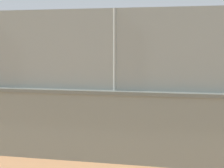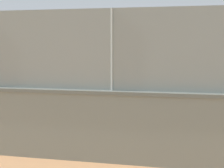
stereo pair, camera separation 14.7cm
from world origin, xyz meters
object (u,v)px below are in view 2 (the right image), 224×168
object	(u,v)px
player_near_wall_returning	(66,77)
player_at_service_line	(145,86)
sports_ball	(60,84)
spare_ball_by_wall	(164,142)
player_foreground_swinging	(95,98)

from	to	relation	value
player_near_wall_returning	player_at_service_line	bearing A→B (deg)	153.65
player_at_service_line	sports_ball	xyz separation A→B (m)	(3.80, 0.18, 0.01)
player_at_service_line	spare_ball_by_wall	distance (m)	5.10
player_foreground_swinging	sports_ball	distance (m)	3.91
spare_ball_by_wall	player_foreground_swinging	bearing A→B (deg)	-36.08
player_foreground_swinging	spare_ball_by_wall	xyz separation A→B (m)	(-2.33, 1.70, -0.81)
player_foreground_swinging	sports_ball	xyz separation A→B (m)	(2.43, -3.06, 0.02)
player_at_service_line	sports_ball	bearing A→B (deg)	2.79
player_foreground_swinging	spare_ball_by_wall	distance (m)	2.99
player_at_service_line	spare_ball_by_wall	bearing A→B (deg)	100.95
sports_ball	spare_ball_by_wall	distance (m)	6.78
player_near_wall_returning	sports_ball	world-z (taller)	player_near_wall_returning
player_near_wall_returning	player_at_service_line	world-z (taller)	player_near_wall_returning
player_near_wall_returning	player_foreground_swinging	size ratio (longest dim) A/B	1.12
player_foreground_swinging	sports_ball	world-z (taller)	player_foreground_swinging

